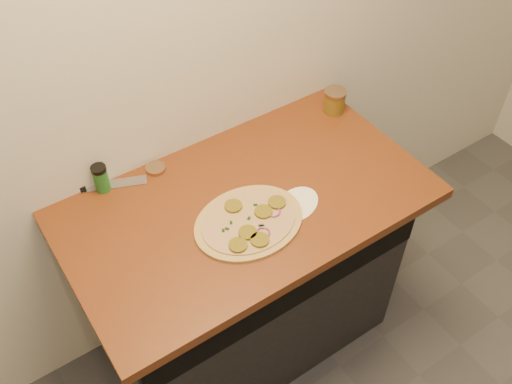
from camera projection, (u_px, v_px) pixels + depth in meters
cabinet at (243, 276)px, 2.22m from camera, size 1.10×0.60×0.86m
countertop at (246, 203)px, 1.87m from camera, size 1.20×0.70×0.04m
pizza at (249, 222)px, 1.78m from camera, size 0.36×0.36×0.02m
chefs_knife at (89, 187)px, 1.89m from camera, size 0.31×0.15×0.02m
mason_jar_lid at (156, 168)px, 1.95m from camera, size 0.09×0.09×0.01m
salsa_jar at (334, 101)px, 2.15m from camera, size 0.08×0.08×0.09m
spice_shaker at (101, 178)px, 1.85m from camera, size 0.05×0.05×0.10m
flour_spill at (297, 204)px, 1.84m from camera, size 0.22×0.22×0.00m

